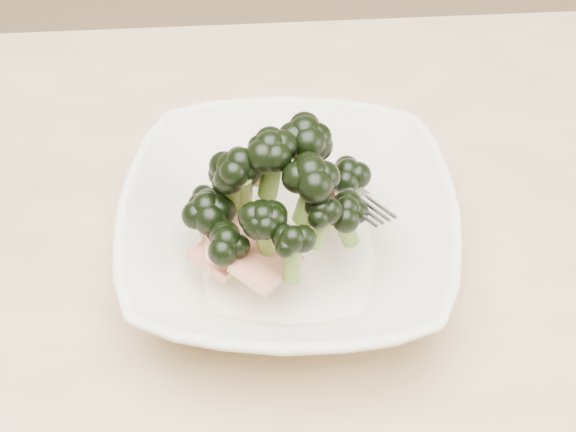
{
  "coord_description": "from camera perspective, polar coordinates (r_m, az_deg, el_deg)",
  "views": [
    {
      "loc": [
        0.08,
        -0.33,
        1.25
      ],
      "look_at": [
        0.11,
        0.08,
        0.8
      ],
      "focal_mm": 50.0,
      "sensor_mm": 36.0,
      "label": 1
    }
  ],
  "objects": [
    {
      "name": "dining_table",
      "position": [
        0.69,
        -8.77,
        -13.56
      ],
      "size": [
        1.2,
        0.8,
        0.75
      ],
      "color": "tan",
      "rests_on": "ground"
    },
    {
      "name": "broccoli_dish",
      "position": [
        0.61,
        -0.17,
        -0.63
      ],
      "size": [
        0.28,
        0.28,
        0.12
      ],
      "color": "beige",
      "rests_on": "dining_table"
    }
  ]
}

